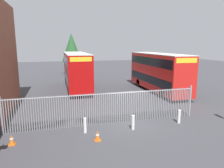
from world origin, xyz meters
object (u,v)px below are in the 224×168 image
(bollard_center_front, at_px, (133,122))
(bollard_near_right, at_px, (179,116))
(double_decker_bus_near_gate, at_px, (158,71))
(double_decker_bus_behind_fence_left, at_px, (76,69))
(bollard_near_left, at_px, (85,125))
(traffic_cone_mid_forecourt, at_px, (98,136))
(traffic_cone_by_gate, at_px, (12,140))

(bollard_center_front, bearing_deg, bollard_near_right, 4.01)
(double_decker_bus_near_gate, bearing_deg, double_decker_bus_behind_fence_left, 156.08)
(bollard_near_right, bearing_deg, bollard_near_left, 179.41)
(bollard_near_right, bearing_deg, bollard_center_front, -175.99)
(double_decker_bus_near_gate, height_order, bollard_near_left, double_decker_bus_near_gate)
(double_decker_bus_near_gate, relative_size, bollard_near_right, 11.38)
(double_decker_bus_near_gate, distance_m, bollard_center_front, 12.08)
(double_decker_bus_near_gate, bearing_deg, traffic_cone_mid_forecourt, -130.59)
(bollard_center_front, distance_m, traffic_cone_by_gate, 7.13)
(double_decker_bus_near_gate, relative_size, double_decker_bus_behind_fence_left, 1.00)
(double_decker_bus_behind_fence_left, height_order, bollard_near_left, double_decker_bus_behind_fence_left)
(double_decker_bus_near_gate, bearing_deg, bollard_near_right, -108.69)
(traffic_cone_by_gate, bearing_deg, bollard_near_right, 2.65)
(traffic_cone_mid_forecourt, bearing_deg, double_decker_bus_near_gate, 49.41)
(bollard_center_front, height_order, bollard_near_right, same)
(bollard_center_front, bearing_deg, traffic_cone_by_gate, -178.02)
(double_decker_bus_near_gate, xyz_separation_m, traffic_cone_mid_forecourt, (-9.25, -10.79, -2.13))
(bollard_center_front, relative_size, traffic_cone_by_gate, 1.61)
(double_decker_bus_near_gate, bearing_deg, bollard_near_left, -135.80)
(bollard_near_left, distance_m, bollard_center_front, 3.06)
(double_decker_bus_near_gate, relative_size, traffic_cone_mid_forecourt, 18.32)
(bollard_near_left, bearing_deg, bollard_near_right, -0.59)
(bollard_near_right, height_order, traffic_cone_by_gate, bollard_near_right)
(double_decker_bus_near_gate, bearing_deg, traffic_cone_by_gate, -144.00)
(bollard_center_front, xyz_separation_m, bollard_near_right, (3.50, 0.25, 0.00))
(bollard_center_front, xyz_separation_m, traffic_cone_mid_forecourt, (-2.50, -0.97, -0.19))
(double_decker_bus_behind_fence_left, bearing_deg, bollard_near_right, -67.00)
(double_decker_bus_near_gate, distance_m, traffic_cone_mid_forecourt, 14.37)
(double_decker_bus_near_gate, xyz_separation_m, traffic_cone_by_gate, (-13.87, -10.07, -2.13))
(double_decker_bus_near_gate, height_order, traffic_cone_by_gate, double_decker_bus_near_gate)
(bollard_near_left, xyz_separation_m, traffic_cone_by_gate, (-4.08, -0.56, -0.19))
(double_decker_bus_near_gate, distance_m, double_decker_bus_behind_fence_left, 9.85)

